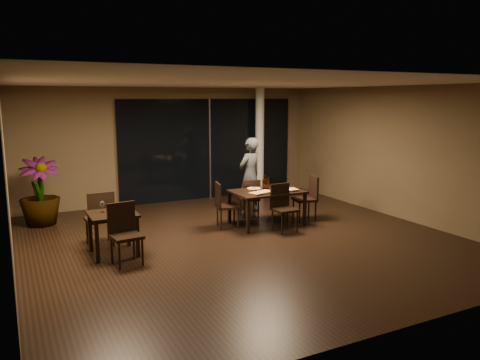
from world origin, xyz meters
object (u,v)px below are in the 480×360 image
Objects in this scene: side_table at (113,220)px; bottle_c at (265,183)px; diner at (250,176)px; chair_main_near at (283,205)px; bottle_a at (264,183)px; chair_main_left at (224,203)px; chair_side_far at (100,216)px; chair_main_far at (250,196)px; bottle_b at (268,183)px; potted_plant at (39,192)px; main_table at (267,194)px; chair_side_near at (124,230)px; chair_main_right at (308,195)px.

bottle_c is at bearing 9.56° from side_table.
diner is 1.06m from bottle_c.
bottle_a reaches higher than chair_main_near.
chair_side_far is (-2.56, -0.11, 0.04)m from chair_main_left.
chair_main_far is 0.92× the size of chair_main_left.
bottle_b is 0.07m from bottle_c.
diner is (1.13, 0.95, 0.36)m from chair_main_left.
diner is 4.70m from potted_plant.
chair_main_near is 3.21× the size of bottle_b.
main_table is 4.63× the size of bottle_c.
chair_side_near is at bearing -161.03° from bottle_a.
chair_main_near is (3.45, -0.07, -0.08)m from side_table.
bottle_a is at bearing 95.97° from chair_main_near.
chair_side_far is at bearing 21.00° from chair_main_far.
main_table is 1.68× the size of chair_main_far.
side_table is at bearing -171.47° from bottle_b.
bottle_a is at bearing 131.78° from bottle_b.
chair_side_near is (0.19, -1.10, -0.01)m from chair_side_far.
side_table is at bearing 5.16° from diner.
chair_side_far is at bearing 101.63° from side_table.
chair_main_right is 1.51m from diner.
chair_main_right is 1.10m from bottle_c.
bottle_c is (-0.05, 0.64, 0.37)m from chair_main_near.
bottle_a reaches higher than main_table.
diner is at bearing 82.82° from bottle_b.
bottle_b is at bearing 8.53° from side_table.
main_table is 1.47× the size of chair_side_near.
main_table is 1.15m from diner.
chair_main_left reaches higher than chair_main_far.
chair_main_right is at bearing 106.15° from diner.
bottle_c is (-0.04, 0.06, 0.01)m from bottle_b.
chair_side_far is at bearing 169.32° from chair_main_near.
chair_side_far reaches higher than chair_main_left.
potted_plant is (-5.43, 2.24, 0.17)m from chair_main_right.
main_table is 0.71m from chair_main_far.
bottle_c is at bearing -25.37° from potted_plant.
bottle_c is at bearing 177.88° from chair_side_far.
side_table is 3.46m from bottle_c.
main_table is at bearing -26.13° from potted_plant.
side_table is at bearing 117.68° from chair_main_left.
chair_side_far is 3.43× the size of bottle_b.
chair_main_near is at bearing -85.03° from main_table.
chair_main_right is at bearing -8.75° from bottle_c.
side_table is 3.43m from bottle_a.
main_table is at bearing -87.56° from chair_main_left.
side_table is at bearing 178.10° from chair_main_near.
bottle_b reaches higher than side_table.
chair_side_far reaches higher than chair_main_far.
side_table is 3.93m from diner.
chair_main_left is 2.00m from chair_main_right.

